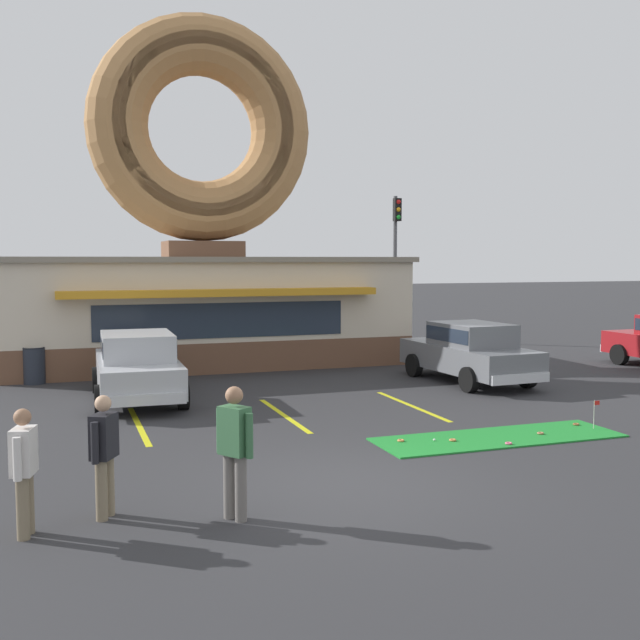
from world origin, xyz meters
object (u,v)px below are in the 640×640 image
at_px(car_silver, 137,364).
at_px(traffic_light_pole, 396,249).
at_px(pedestrian_leather_jacket_man, 24,467).
at_px(putting_flag_pin, 596,408).
at_px(trash_bin, 34,365).
at_px(car_grey, 469,350).
at_px(golf_ball, 434,440).
at_px(pedestrian_blue_sweater_man, 235,446).
at_px(pedestrian_hooded_kid, 104,451).

distance_m(car_silver, traffic_light_pole, 15.05).
bearing_deg(car_silver, pedestrian_leather_jacket_man, -104.41).
relative_size(putting_flag_pin, trash_bin, 0.56).
distance_m(putting_flag_pin, car_grey, 5.79).
distance_m(putting_flag_pin, trash_bin, 13.98).
relative_size(golf_ball, putting_flag_pin, 0.08).
bearing_deg(car_silver, traffic_light_pole, 41.13).
bearing_deg(putting_flag_pin, pedestrian_leather_jacket_man, -167.20).
bearing_deg(pedestrian_leather_jacket_man, putting_flag_pin, 12.80).
relative_size(pedestrian_leather_jacket_man, trash_bin, 1.58).
height_order(pedestrian_blue_sweater_man, traffic_light_pole, traffic_light_pole).
bearing_deg(pedestrian_blue_sweater_man, traffic_light_pole, 59.46).
height_order(putting_flag_pin, pedestrian_blue_sweater_man, pedestrian_blue_sweater_man).
xyz_separation_m(pedestrian_blue_sweater_man, traffic_light_pole, (10.78, 18.28, 2.76)).
relative_size(golf_ball, traffic_light_pole, 0.01).
relative_size(putting_flag_pin, pedestrian_hooded_kid, 0.35).
bearing_deg(car_grey, traffic_light_pole, 76.03).
distance_m(putting_flag_pin, pedestrian_blue_sweater_man, 8.12).
distance_m(pedestrian_hooded_kid, trash_bin, 11.39).
distance_m(pedestrian_leather_jacket_man, traffic_light_pole, 22.55).
bearing_deg(golf_ball, car_silver, 128.46).
bearing_deg(traffic_light_pole, golf_ball, -112.69).
xyz_separation_m(pedestrian_hooded_kid, traffic_light_pole, (12.33, 17.66, 2.84)).
xyz_separation_m(golf_ball, car_silver, (-4.63, 5.83, 0.82)).
height_order(car_grey, traffic_light_pole, traffic_light_pole).
xyz_separation_m(putting_flag_pin, pedestrian_blue_sweater_man, (-7.69, -2.58, 0.51)).
distance_m(golf_ball, traffic_light_pole, 17.25).
bearing_deg(car_grey, pedestrian_hooded_kid, -141.99).
bearing_deg(pedestrian_hooded_kid, golf_ball, 19.82).
bearing_deg(traffic_light_pole, trash_bin, -154.83).
bearing_deg(pedestrian_hooded_kid, trash_bin, 95.74).
relative_size(golf_ball, pedestrian_blue_sweater_man, 0.02).
distance_m(car_grey, trash_bin, 11.58).
height_order(car_silver, trash_bin, car_silver).
bearing_deg(golf_ball, car_grey, 54.28).
distance_m(pedestrian_blue_sweater_man, trash_bin, 12.25).
bearing_deg(pedestrian_hooded_kid, pedestrian_blue_sweater_man, -21.85).
bearing_deg(golf_ball, pedestrian_hooded_kid, -160.18).
relative_size(car_grey, pedestrian_blue_sweater_man, 2.72).
distance_m(pedestrian_leather_jacket_man, trash_bin, 11.69).
height_order(trash_bin, traffic_light_pole, traffic_light_pole).
relative_size(car_silver, pedestrian_blue_sweater_man, 2.69).
distance_m(car_grey, pedestrian_hooded_kid, 12.51).
relative_size(car_silver, pedestrian_leather_jacket_man, 2.98).
height_order(pedestrian_hooded_kid, pedestrian_leather_jacket_man, pedestrian_hooded_kid).
relative_size(golf_ball, pedestrian_hooded_kid, 0.03).
relative_size(car_grey, pedestrian_leather_jacket_man, 3.01).
xyz_separation_m(pedestrian_blue_sweater_man, trash_bin, (-2.69, 11.95, -0.45)).
relative_size(pedestrian_leather_jacket_man, traffic_light_pole, 0.27).
xyz_separation_m(pedestrian_blue_sweater_man, pedestrian_hooded_kid, (-1.55, 0.62, -0.08)).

